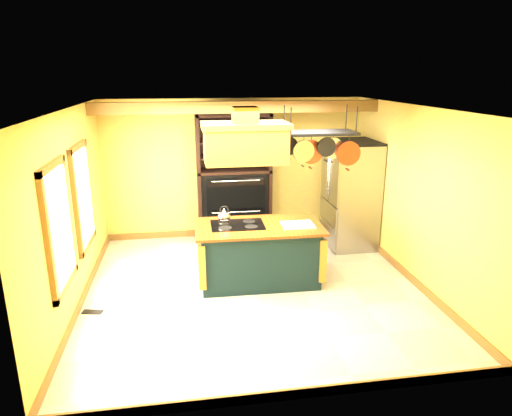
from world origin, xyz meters
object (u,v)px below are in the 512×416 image
object	(u,v)px
range_hood	(245,141)
pot_rack	(320,141)
refrigerator	(350,196)
kitchen_island	(259,253)
hutch	(234,193)

from	to	relation	value
range_hood	pot_rack	distance (m)	1.12
refrigerator	kitchen_island	bearing A→B (deg)	-146.28
range_hood	pot_rack	bearing A→B (deg)	0.00
hutch	refrigerator	bearing A→B (deg)	-17.53
kitchen_island	range_hood	size ratio (longest dim) A/B	1.56
kitchen_island	hutch	size ratio (longest dim) A/B	0.80
range_hood	kitchen_island	bearing A→B (deg)	0.22
pot_rack	hutch	distance (m)	2.57
hutch	kitchen_island	bearing A→B (deg)	-85.22
range_hood	refrigerator	bearing A→B (deg)	31.21
refrigerator	pot_rack	bearing A→B (deg)	-128.32
hutch	pot_rack	bearing A→B (deg)	-61.15
kitchen_island	pot_rack	bearing A→B (deg)	1.00
kitchen_island	range_hood	bearing A→B (deg)	-178.73
kitchen_island	hutch	world-z (taller)	hutch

